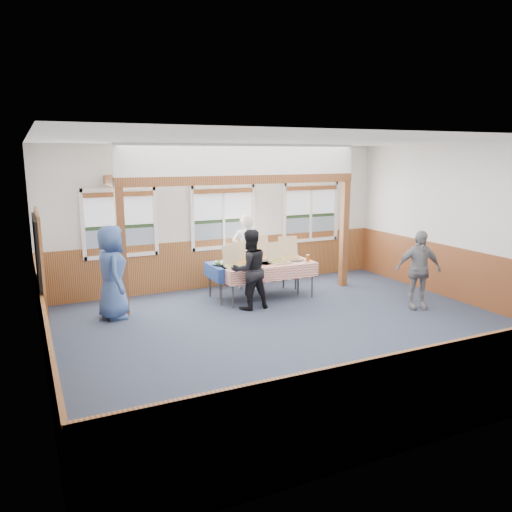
{
  "coord_description": "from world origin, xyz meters",
  "views": [
    {
      "loc": [
        -4.12,
        -7.02,
        2.99
      ],
      "look_at": [
        -0.34,
        1.0,
        1.18
      ],
      "focal_mm": 35.0,
      "sensor_mm": 36.0,
      "label": 1
    }
  ],
  "objects_px": {
    "table_right": "(267,266)",
    "woman_black": "(250,270)",
    "man_blue": "(112,272)",
    "table_left": "(254,264)",
    "woman_white": "(246,252)",
    "person_grey": "(418,270)"
  },
  "relations": [
    {
      "from": "person_grey",
      "to": "table_right",
      "type": "bearing_deg",
      "value": 161.62
    },
    {
      "from": "woman_white",
      "to": "woman_black",
      "type": "relative_size",
      "value": 1.07
    },
    {
      "from": "table_left",
      "to": "woman_black",
      "type": "height_order",
      "value": "woman_black"
    },
    {
      "from": "table_left",
      "to": "man_blue",
      "type": "distance_m",
      "value": 2.99
    },
    {
      "from": "woman_white",
      "to": "person_grey",
      "type": "xyz_separation_m",
      "value": [
        2.45,
        -2.75,
        -0.07
      ]
    },
    {
      "from": "woman_black",
      "to": "person_grey",
      "type": "distance_m",
      "value": 3.3
    },
    {
      "from": "table_right",
      "to": "woman_white",
      "type": "xyz_separation_m",
      "value": [
        -0.08,
        0.86,
        0.14
      ]
    },
    {
      "from": "table_left",
      "to": "person_grey",
      "type": "bearing_deg",
      "value": -40.44
    },
    {
      "from": "woman_white",
      "to": "woman_black",
      "type": "xyz_separation_m",
      "value": [
        -0.55,
        -1.38,
        -0.05
      ]
    },
    {
      "from": "woman_black",
      "to": "man_blue",
      "type": "distance_m",
      "value": 2.58
    },
    {
      "from": "table_right",
      "to": "table_left",
      "type": "bearing_deg",
      "value": 123.04
    },
    {
      "from": "woman_white",
      "to": "woman_black",
      "type": "height_order",
      "value": "woman_white"
    },
    {
      "from": "woman_white",
      "to": "woman_black",
      "type": "bearing_deg",
      "value": 91.15
    },
    {
      "from": "table_left",
      "to": "person_grey",
      "type": "xyz_separation_m",
      "value": [
        2.54,
        -2.14,
        0.07
      ]
    },
    {
      "from": "table_right",
      "to": "woman_black",
      "type": "xyz_separation_m",
      "value": [
        -0.63,
        -0.52,
        0.09
      ]
    },
    {
      "from": "woman_white",
      "to": "person_grey",
      "type": "relative_size",
      "value": 1.09
    },
    {
      "from": "table_left",
      "to": "woman_white",
      "type": "height_order",
      "value": "woman_white"
    },
    {
      "from": "table_left",
      "to": "woman_white",
      "type": "distance_m",
      "value": 0.63
    },
    {
      "from": "man_blue",
      "to": "table_left",
      "type": "bearing_deg",
      "value": -84.59
    },
    {
      "from": "table_right",
      "to": "woman_white",
      "type": "distance_m",
      "value": 0.87
    },
    {
      "from": "table_left",
      "to": "person_grey",
      "type": "distance_m",
      "value": 3.33
    },
    {
      "from": "man_blue",
      "to": "woman_white",
      "type": "bearing_deg",
      "value": -73.76
    }
  ]
}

